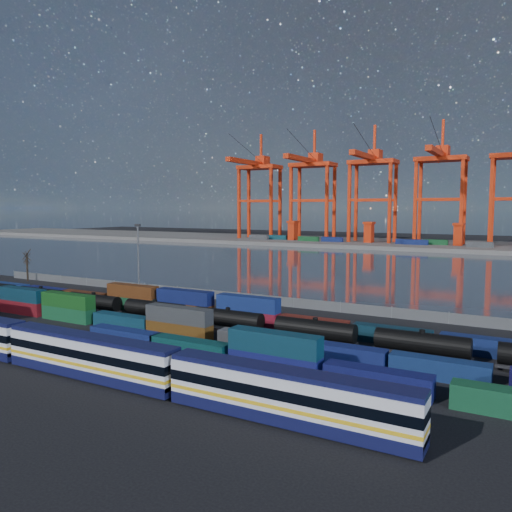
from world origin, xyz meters
The scene contains 14 objects.
ground centered at (0.00, 0.00, 0.00)m, with size 700.00×700.00×0.00m, color black.
harbor_water centered at (0.00, 105.00, 0.01)m, with size 700.00×700.00×0.00m, color #2E3643.
far_quay centered at (0.00, 210.00, 1.00)m, with size 700.00×70.00×2.00m, color #514F4C.
passenger_train centered at (6.90, -23.01, 2.68)m, with size 77.17×3.11×5.33m.
container_row_south centered at (-1.72, -10.51, 2.23)m, with size 139.45×2.44×5.20m.
container_row_mid centered at (-9.89, -2.80, 1.78)m, with size 140.51×2.34×4.98m.
container_row_north centered at (5.80, 10.21, 1.81)m, with size 140.68×2.38×5.07m.
tanker_string centered at (8.81, 4.62, 1.99)m, with size 136.94×2.78×3.98m.
waterfront_fence centered at (0.00, 28.00, 1.00)m, with size 160.12×0.12×2.20m.
bare_tree centered at (-70.98, 25.86, 4.52)m, with size 2.31×2.36×8.97m.
yard_light_mast centered at (-30.00, 26.00, 9.30)m, with size 1.60×0.40×16.60m.
gantry_cranes centered at (-7.50, 203.27, 39.92)m, with size 200.04×48.09×65.12m.
quay_containers centered at (-11.00, 195.46, 3.30)m, with size 172.58×10.99×2.60m.
straddle_carriers centered at (-2.50, 200.00, 7.82)m, with size 140.00×7.00×11.10m.
Camera 1 is at (52.28, -63.88, 20.28)m, focal length 35.00 mm.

